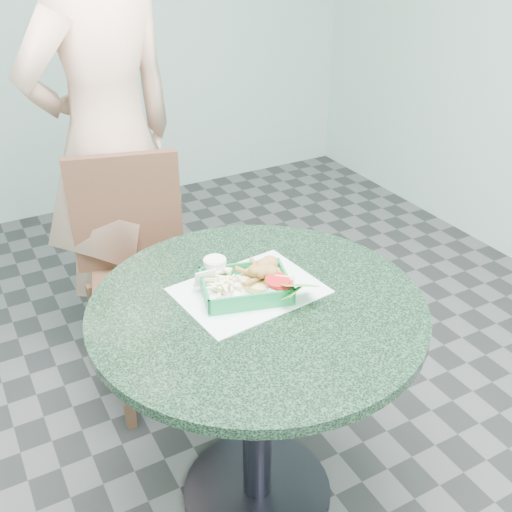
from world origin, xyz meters
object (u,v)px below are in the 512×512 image
cafe_table (257,357)px  sauce_ramekin (208,275)px  crab_sandwich (260,276)px  dining_chair (140,262)px  food_basket (246,295)px  diner_person (102,88)px

cafe_table → sauce_ramekin: (-0.08, 0.15, 0.22)m
crab_sandwich → sauce_ramekin: crab_sandwich is taller
crab_sandwich → sauce_ramekin: bearing=149.1°
dining_chair → food_basket: (0.09, -0.70, 0.23)m
diner_person → food_basket: diner_person is taller
cafe_table → dining_chair: size_ratio=0.99×
cafe_table → sauce_ramekin: bearing=118.0°
dining_chair → food_basket: bearing=-67.6°
dining_chair → diner_person: size_ratio=0.41×
food_basket → crab_sandwich: size_ratio=1.77×
cafe_table → crab_sandwich: size_ratio=6.92×
diner_person → sauce_ramekin: (0.01, -0.88, -0.32)m
cafe_table → sauce_ramekin: sauce_ramekin is taller
food_basket → sauce_ramekin: size_ratio=3.62×
dining_chair → food_basket: dining_chair is taller
diner_person → crab_sandwich: (0.13, -0.96, -0.32)m
food_basket → sauce_ramekin: (-0.07, 0.10, 0.04)m
dining_chair → food_basket: size_ratio=3.95×
cafe_table → food_basket: size_ratio=3.90×
food_basket → crab_sandwich: (0.06, 0.02, 0.03)m
cafe_table → crab_sandwich: 0.24m
food_basket → dining_chair: bearing=97.0°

